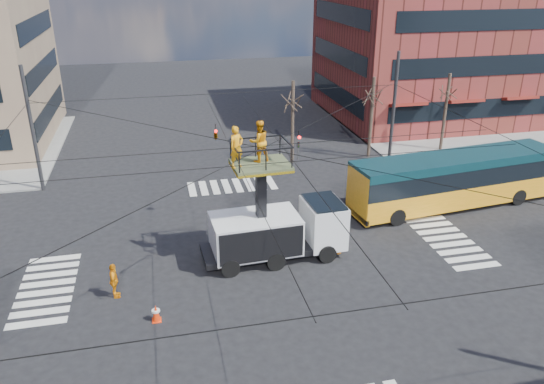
{
  "coord_description": "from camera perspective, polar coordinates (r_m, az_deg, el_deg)",
  "views": [
    {
      "loc": [
        -4.55,
        -21.96,
        13.45
      ],
      "look_at": [
        0.71,
        1.24,
        3.17
      ],
      "focal_mm": 35.0,
      "sensor_mm": 36.0,
      "label": 1
    }
  ],
  "objects": [
    {
      "name": "building_ne",
      "position": [
        53.44,
        17.75,
        15.38
      ],
      "size": [
        20.06,
        16.06,
        14.0
      ],
      "color": "maroon",
      "rests_on": "ground"
    },
    {
      "name": "overhead_network",
      "position": [
        24.58,
        -1.36,
        1.47
      ],
      "size": [
        24.24,
        24.24,
        8.0
      ],
      "color": "#2D2D30",
      "rests_on": "ground"
    },
    {
      "name": "sidewalk_ne",
      "position": [
        51.75,
        17.47,
        7.28
      ],
      "size": [
        18.0,
        18.0,
        0.12
      ],
      "primitive_type": "cube",
      "color": "slate",
      "rests_on": "ground"
    },
    {
      "name": "tree_c",
      "position": [
        42.43,
        18.39,
        10.19
      ],
      "size": [
        2.0,
        2.0,
        6.0
      ],
      "color": "#382B21",
      "rests_on": "ground"
    },
    {
      "name": "flagger",
      "position": [
        26.72,
        7.11,
        -4.86
      ],
      "size": [
        1.0,
        1.31,
        1.79
      ],
      "primitive_type": "imported",
      "rotation": [
        0.0,
        0.0,
        -1.25
      ],
      "color": "orange",
      "rests_on": "ground"
    },
    {
      "name": "city_bus",
      "position": [
        33.16,
        19.04,
        1.32
      ],
      "size": [
        13.17,
        4.05,
        3.2
      ],
      "rotation": [
        0.0,
        0.0,
        0.11
      ],
      "color": "orange",
      "rests_on": "ground"
    },
    {
      "name": "crosswalks",
      "position": [
        26.15,
        -0.93,
        -7.58
      ],
      "size": [
        22.4,
        22.4,
        0.02
      ],
      "primitive_type": null,
      "color": "silver",
      "rests_on": "ground"
    },
    {
      "name": "tree_a",
      "position": [
        37.77,
        2.26,
        9.83
      ],
      "size": [
        2.0,
        2.0,
        6.0
      ],
      "color": "#382B21",
      "rests_on": "ground"
    },
    {
      "name": "traffic_cone",
      "position": [
        22.61,
        -12.37,
        -12.59
      ],
      "size": [
        0.36,
        0.36,
        0.75
      ],
      "primitive_type": "cone",
      "color": "#F6310A",
      "rests_on": "ground"
    },
    {
      "name": "worker_ground",
      "position": [
        24.25,
        -16.63,
        -9.15
      ],
      "size": [
        0.42,
        0.96,
        1.63
      ],
      "primitive_type": "imported",
      "rotation": [
        0.0,
        0.0,
        1.59
      ],
      "color": "orange",
      "rests_on": "ground"
    },
    {
      "name": "tree_b",
      "position": [
        39.72,
        10.79,
        10.12
      ],
      "size": [
        2.0,
        2.0,
        6.0
      ],
      "color": "#382B21",
      "rests_on": "ground"
    },
    {
      "name": "ground",
      "position": [
        26.15,
        -0.93,
        -7.59
      ],
      "size": [
        120.0,
        120.0,
        0.0
      ],
      "primitive_type": "plane",
      "color": "black",
      "rests_on": "ground"
    },
    {
      "name": "utility_truck",
      "position": [
        25.63,
        0.53,
        -2.68
      ],
      "size": [
        7.1,
        2.93,
        6.98
      ],
      "rotation": [
        0.0,
        0.0,
        0.05
      ],
      "color": "black",
      "rests_on": "ground"
    }
  ]
}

